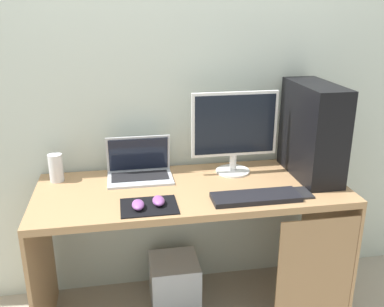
% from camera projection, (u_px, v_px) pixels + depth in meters
% --- Properties ---
extents(wall_back, '(4.00, 0.05, 2.60)m').
position_uv_depth(wall_back, '(181.00, 71.00, 2.32)').
color(wall_back, beige).
rests_on(wall_back, ground_plane).
extents(desk, '(1.56, 0.63, 0.77)m').
position_uv_depth(desk, '(196.00, 214.00, 2.21)').
color(desk, '#A37A51').
rests_on(desk, ground_plane).
extents(pc_tower, '(0.19, 0.46, 0.50)m').
position_uv_depth(pc_tower, '(312.00, 131.00, 2.24)').
color(pc_tower, black).
rests_on(pc_tower, desk).
extents(monitor, '(0.46, 0.19, 0.45)m').
position_uv_depth(monitor, '(235.00, 131.00, 2.27)').
color(monitor, white).
rests_on(monitor, desk).
extents(laptop, '(0.34, 0.21, 0.22)m').
position_uv_depth(laptop, '(140.00, 170.00, 2.27)').
color(laptop, '#B7BCC6').
rests_on(laptop, desk).
extents(speaker, '(0.07, 0.07, 0.15)m').
position_uv_depth(speaker, '(56.00, 168.00, 2.22)').
color(speaker, silver).
rests_on(speaker, desk).
extents(keyboard, '(0.42, 0.14, 0.02)m').
position_uv_depth(keyboard, '(256.00, 197.00, 2.02)').
color(keyboard, black).
rests_on(keyboard, desk).
extents(mousepad, '(0.26, 0.20, 0.00)m').
position_uv_depth(mousepad, '(149.00, 206.00, 1.95)').
color(mousepad, black).
rests_on(mousepad, desk).
extents(mouse_left, '(0.06, 0.10, 0.03)m').
position_uv_depth(mouse_left, '(158.00, 201.00, 1.96)').
color(mouse_left, '#8C4C99').
rests_on(mouse_left, mousepad).
extents(mouse_right, '(0.06, 0.10, 0.03)m').
position_uv_depth(mouse_right, '(138.00, 205.00, 1.93)').
color(mouse_right, '#8C4C99').
rests_on(mouse_right, mousepad).
extents(cell_phone, '(0.07, 0.13, 0.01)m').
position_uv_depth(cell_phone, '(303.00, 193.00, 2.09)').
color(cell_phone, '#232326').
rests_on(cell_phone, desk).
extents(subwoofer, '(0.27, 0.27, 0.27)m').
position_uv_depth(subwoofer, '(174.00, 281.00, 2.47)').
color(subwoofer, '#B7BCC6').
rests_on(subwoofer, ground_plane).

